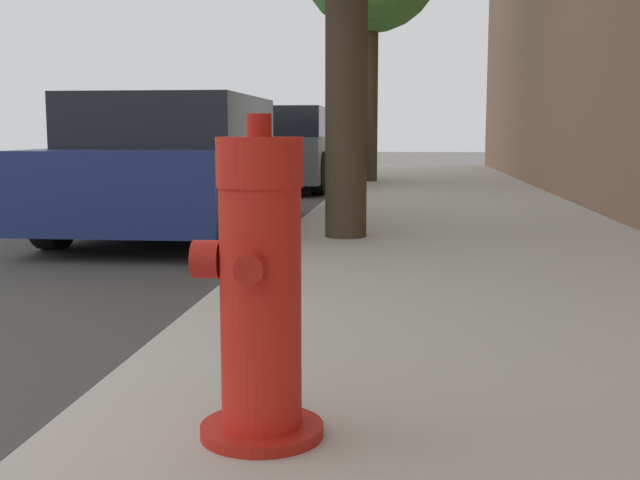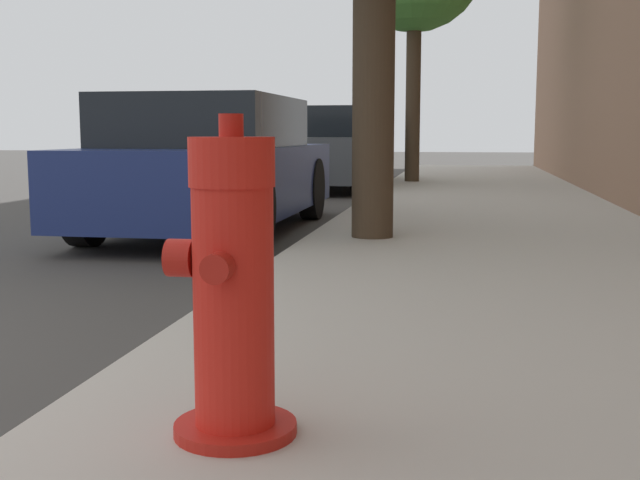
% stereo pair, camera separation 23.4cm
% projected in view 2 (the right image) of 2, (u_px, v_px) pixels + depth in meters
% --- Properties ---
extents(sidewalk_slab, '(3.19, 40.00, 0.13)m').
position_uv_depth(sidewalk_slab, '(551.00, 461.00, 2.34)').
color(sidewalk_slab, '#B7B2A8').
rests_on(sidewalk_slab, ground_plane).
extents(fire_hydrant, '(0.38, 0.37, 0.94)m').
position_uv_depth(fire_hydrant, '(233.00, 292.00, 2.32)').
color(fire_hydrant, red).
rests_on(fire_hydrant, sidewalk_slab).
extents(parked_car_near, '(1.77, 4.19, 1.37)m').
position_uv_depth(parked_car_near, '(212.00, 166.00, 8.20)').
color(parked_car_near, navy).
rests_on(parked_car_near, ground_plane).
extents(parked_car_mid, '(1.76, 4.02, 1.45)m').
position_uv_depth(parked_car_mid, '(324.00, 150.00, 14.30)').
color(parked_car_mid, '#4C5156').
rests_on(parked_car_mid, ground_plane).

